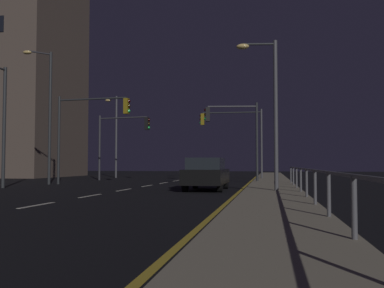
{
  "coord_description": "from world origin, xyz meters",
  "views": [
    {
      "loc": [
        7.07,
        -3.14,
        1.27
      ],
      "look_at": [
        1.08,
        29.69,
        2.85
      ],
      "focal_mm": 39.98,
      "sensor_mm": 36.0,
      "label": 1
    }
  ],
  "objects_px": {
    "traffic_light_overhead_east": "(234,126)",
    "street_lamp_median": "(0,113)",
    "traffic_light_far_left": "(122,134)",
    "street_lamp_corner": "(46,106)",
    "street_lamp_across_street": "(269,99)",
    "car": "(207,173)",
    "traffic_light_far_center": "(234,129)",
    "traffic_light_near_right": "(89,121)",
    "street_lamp_mid_block": "(115,129)"
  },
  "relations": [
    {
      "from": "traffic_light_far_center",
      "to": "traffic_light_near_right",
      "type": "xyz_separation_m",
      "value": [
        -8.24,
        -10.23,
        -0.19
      ]
    },
    {
      "from": "traffic_light_far_center",
      "to": "traffic_light_near_right",
      "type": "bearing_deg",
      "value": -128.86
    },
    {
      "from": "street_lamp_corner",
      "to": "street_lamp_mid_block",
      "type": "relative_size",
      "value": 1.1
    },
    {
      "from": "traffic_light_overhead_east",
      "to": "street_lamp_corner",
      "type": "distance_m",
      "value": 12.18
    },
    {
      "from": "traffic_light_overhead_east",
      "to": "street_lamp_corner",
      "type": "relative_size",
      "value": 0.63
    },
    {
      "from": "street_lamp_mid_block",
      "to": "street_lamp_across_street",
      "type": "bearing_deg",
      "value": -53.46
    },
    {
      "from": "car",
      "to": "street_lamp_median",
      "type": "bearing_deg",
      "value": -178.62
    },
    {
      "from": "car",
      "to": "street_lamp_corner",
      "type": "bearing_deg",
      "value": 159.38
    },
    {
      "from": "street_lamp_across_street",
      "to": "traffic_light_far_left",
      "type": "bearing_deg",
      "value": 131.22
    },
    {
      "from": "traffic_light_far_center",
      "to": "street_lamp_across_street",
      "type": "distance_m",
      "value": 16.72
    },
    {
      "from": "street_lamp_median",
      "to": "street_lamp_mid_block",
      "type": "xyz_separation_m",
      "value": [
        -0.29,
        17.82,
        0.58
      ]
    },
    {
      "from": "traffic_light_near_right",
      "to": "street_lamp_corner",
      "type": "xyz_separation_m",
      "value": [
        -2.71,
        -0.38,
        0.96
      ]
    },
    {
      "from": "traffic_light_far_center",
      "to": "street_lamp_mid_block",
      "type": "height_order",
      "value": "street_lamp_mid_block"
    },
    {
      "from": "car",
      "to": "street_lamp_median",
      "type": "xyz_separation_m",
      "value": [
        -11.03,
        -0.27,
        3.16
      ]
    },
    {
      "from": "traffic_light_far_center",
      "to": "street_lamp_across_street",
      "type": "relative_size",
      "value": 0.87
    },
    {
      "from": "traffic_light_far_center",
      "to": "street_lamp_corner",
      "type": "height_order",
      "value": "street_lamp_corner"
    },
    {
      "from": "traffic_light_far_left",
      "to": "traffic_light_far_center",
      "type": "bearing_deg",
      "value": 22.21
    },
    {
      "from": "traffic_light_overhead_east",
      "to": "street_lamp_corner",
      "type": "height_order",
      "value": "street_lamp_corner"
    },
    {
      "from": "car",
      "to": "street_lamp_median",
      "type": "height_order",
      "value": "street_lamp_median"
    },
    {
      "from": "traffic_light_far_center",
      "to": "street_lamp_corner",
      "type": "relative_size",
      "value": 0.67
    },
    {
      "from": "car",
      "to": "street_lamp_mid_block",
      "type": "relative_size",
      "value": 0.58
    },
    {
      "from": "car",
      "to": "street_lamp_corner",
      "type": "distance_m",
      "value": 12.24
    },
    {
      "from": "traffic_light_overhead_east",
      "to": "street_lamp_across_street",
      "type": "xyz_separation_m",
      "value": [
        2.35,
        -9.84,
        0.27
      ]
    },
    {
      "from": "traffic_light_far_left",
      "to": "traffic_light_far_center",
      "type": "xyz_separation_m",
      "value": [
        8.53,
        3.48,
        0.53
      ]
    },
    {
      "from": "traffic_light_near_right",
      "to": "traffic_light_far_left",
      "type": "bearing_deg",
      "value": 92.4
    },
    {
      "from": "traffic_light_far_left",
      "to": "traffic_light_near_right",
      "type": "xyz_separation_m",
      "value": [
        0.28,
        -6.75,
        0.33
      ]
    },
    {
      "from": "traffic_light_far_left",
      "to": "traffic_light_far_center",
      "type": "relative_size",
      "value": 0.91
    },
    {
      "from": "traffic_light_overhead_east",
      "to": "street_lamp_mid_block",
      "type": "xyz_separation_m",
      "value": [
        -11.99,
        9.51,
        0.72
      ]
    },
    {
      "from": "car",
      "to": "traffic_light_overhead_east",
      "type": "xyz_separation_m",
      "value": [
        0.67,
        8.04,
        3.01
      ]
    },
    {
      "from": "traffic_light_far_left",
      "to": "street_lamp_corner",
      "type": "bearing_deg",
      "value": -108.83
    },
    {
      "from": "traffic_light_overhead_east",
      "to": "street_lamp_median",
      "type": "height_order",
      "value": "street_lamp_median"
    },
    {
      "from": "traffic_light_near_right",
      "to": "street_lamp_across_street",
      "type": "xyz_separation_m",
      "value": [
        11.1,
        -6.24,
        0.11
      ]
    },
    {
      "from": "car",
      "to": "street_lamp_mid_block",
      "type": "height_order",
      "value": "street_lamp_mid_block"
    },
    {
      "from": "traffic_light_far_center",
      "to": "traffic_light_overhead_east",
      "type": "bearing_deg",
      "value": -85.69
    },
    {
      "from": "car",
      "to": "traffic_light_overhead_east",
      "type": "distance_m",
      "value": 8.61
    },
    {
      "from": "street_lamp_corner",
      "to": "traffic_light_near_right",
      "type": "bearing_deg",
      "value": 7.89
    },
    {
      "from": "traffic_light_far_center",
      "to": "street_lamp_mid_block",
      "type": "xyz_separation_m",
      "value": [
        -11.49,
        2.89,
        0.37
      ]
    },
    {
      "from": "traffic_light_overhead_east",
      "to": "traffic_light_near_right",
      "type": "bearing_deg",
      "value": -157.59
    },
    {
      "from": "street_lamp_across_street",
      "to": "street_lamp_mid_block",
      "type": "bearing_deg",
      "value": 126.54
    },
    {
      "from": "traffic_light_overhead_east",
      "to": "traffic_light_far_left",
      "type": "bearing_deg",
      "value": 160.8
    },
    {
      "from": "traffic_light_far_left",
      "to": "street_lamp_mid_block",
      "type": "distance_m",
      "value": 7.08
    },
    {
      "from": "traffic_light_near_right",
      "to": "street_lamp_median",
      "type": "bearing_deg",
      "value": -122.15
    },
    {
      "from": "traffic_light_overhead_east",
      "to": "traffic_light_far_center",
      "type": "bearing_deg",
      "value": 94.31
    },
    {
      "from": "street_lamp_across_street",
      "to": "street_lamp_corner",
      "type": "relative_size",
      "value": 0.78
    },
    {
      "from": "street_lamp_corner",
      "to": "street_lamp_median",
      "type": "height_order",
      "value": "street_lamp_corner"
    },
    {
      "from": "traffic_light_overhead_east",
      "to": "traffic_light_far_left",
      "type": "xyz_separation_m",
      "value": [
        -9.03,
        3.14,
        -0.17
      ]
    },
    {
      "from": "car",
      "to": "street_lamp_corner",
      "type": "height_order",
      "value": "street_lamp_corner"
    },
    {
      "from": "traffic_light_far_center",
      "to": "street_lamp_median",
      "type": "xyz_separation_m",
      "value": [
        -11.2,
        -14.93,
        -0.21
      ]
    },
    {
      "from": "street_lamp_corner",
      "to": "street_lamp_mid_block",
      "type": "distance_m",
      "value": 13.51
    },
    {
      "from": "traffic_light_far_left",
      "to": "street_lamp_median",
      "type": "xyz_separation_m",
      "value": [
        -2.67,
        -11.45,
        0.32
      ]
    }
  ]
}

